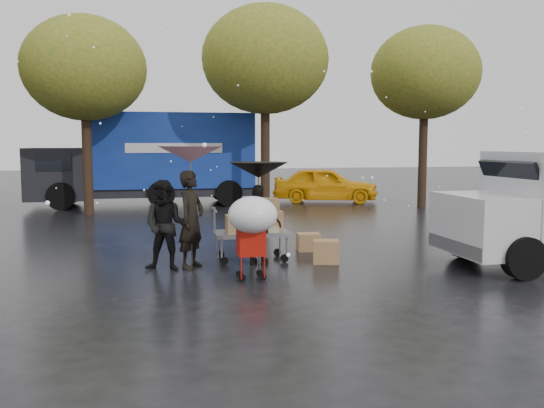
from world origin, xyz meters
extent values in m
plane|color=black|center=(0.00, 0.00, 0.00)|extent=(90.00, 90.00, 0.00)
imported|color=black|center=(-0.73, 0.96, 0.92)|extent=(0.74, 0.81, 1.85)
imported|color=black|center=(-1.22, 0.83, 0.84)|extent=(0.97, 0.85, 1.68)
imported|color=black|center=(0.56, 0.98, 0.78)|extent=(0.99, 0.77, 1.56)
cylinder|color=#4C4C4C|center=(-0.73, 0.96, 1.08)|extent=(0.02, 0.02, 2.15)
cone|color=#E15C86|center=(-0.73, 0.96, 2.15)|extent=(1.21, 1.21, 0.30)
sphere|color=#4C4C4C|center=(-0.73, 0.96, 2.18)|extent=(0.06, 0.06, 0.06)
cylinder|color=#4C4C4C|center=(0.56, 0.98, 0.92)|extent=(0.02, 0.02, 1.84)
cone|color=black|center=(0.56, 0.98, 1.84)|extent=(1.15, 1.15, 0.30)
sphere|color=#4C4C4C|center=(0.56, 0.98, 1.87)|extent=(0.06, 0.06, 0.06)
cube|color=slate|center=(0.50, 1.39, 0.55)|extent=(1.50, 0.80, 0.08)
cylinder|color=slate|center=(-0.25, 1.39, 0.80)|extent=(0.04, 0.04, 0.60)
cube|color=olive|center=(0.85, 1.49, 0.79)|extent=(0.55, 0.45, 0.40)
cube|color=olive|center=(0.20, 1.29, 0.77)|extent=(0.45, 0.40, 0.35)
cube|color=olive|center=(0.80, 1.24, 1.13)|extent=(0.40, 0.35, 0.28)
cube|color=tan|center=(0.55, 1.39, 0.65)|extent=(0.90, 0.55, 0.12)
cylinder|color=black|center=(-0.10, 1.07, 0.08)|extent=(0.16, 0.05, 0.16)
cylinder|color=black|center=(-0.10, 1.71, 0.08)|extent=(0.16, 0.05, 0.16)
cylinder|color=black|center=(1.10, 1.07, 0.08)|extent=(0.16, 0.05, 0.16)
cylinder|color=black|center=(1.10, 1.71, 0.08)|extent=(0.16, 0.05, 0.16)
cube|color=#B7140A|center=(0.21, -0.20, 0.65)|extent=(0.47, 0.41, 0.45)
cylinder|color=#B7140A|center=(0.21, -0.39, 1.02)|extent=(0.42, 0.02, 0.02)
cylinder|color=#4C4C4C|center=(0.21, -0.39, 0.95)|extent=(0.02, 0.02, 0.60)
ellipsoid|color=white|center=(0.21, -0.39, 1.15)|extent=(0.84, 0.84, 0.63)
cylinder|color=black|center=(0.03, -0.36, 0.06)|extent=(0.12, 0.04, 0.12)
cylinder|color=black|center=(0.03, -0.04, 0.06)|extent=(0.12, 0.04, 0.12)
cylinder|color=black|center=(0.39, -0.36, 0.06)|extent=(0.12, 0.04, 0.12)
cylinder|color=black|center=(0.39, -0.04, 0.06)|extent=(0.12, 0.04, 0.12)
cube|color=silver|center=(4.61, -0.28, 0.85)|extent=(1.20, 1.95, 1.10)
cube|color=black|center=(5.16, -0.28, 1.70)|extent=(0.37, 1.70, 0.67)
cube|color=slate|center=(4.06, -0.28, 0.45)|extent=(0.12, 1.90, 0.25)
cylinder|color=black|center=(4.81, -1.23, 0.38)|extent=(0.76, 0.28, 0.76)
cylinder|color=black|center=(4.81, 0.67, 0.38)|extent=(0.76, 0.28, 0.76)
cube|color=navy|center=(-0.60, 12.69, 2.10)|extent=(6.00, 2.50, 2.80)
cube|color=black|center=(-4.80, 12.69, 1.25)|extent=(2.20, 2.40, 1.90)
cube|color=black|center=(-1.60, 12.69, 0.55)|extent=(8.00, 2.30, 0.35)
cube|color=silver|center=(-0.60, 11.43, 2.20)|extent=(3.50, 0.03, 0.35)
cylinder|color=black|center=(-4.60, 11.54, 0.50)|extent=(1.00, 0.30, 1.00)
cylinder|color=black|center=(-4.60, 13.84, 0.50)|extent=(1.00, 0.30, 1.00)
cylinder|color=black|center=(1.40, 11.54, 0.50)|extent=(1.00, 0.30, 1.00)
cylinder|color=black|center=(1.40, 13.84, 0.50)|extent=(1.00, 0.30, 1.00)
cube|color=olive|center=(1.89, 0.83, 0.23)|extent=(0.59, 0.52, 0.45)
cube|color=olive|center=(1.91, 2.18, 0.19)|extent=(0.52, 0.42, 0.38)
imported|color=#FFB00D|center=(5.44, 12.32, 0.72)|extent=(4.51, 2.89, 1.43)
cylinder|color=black|center=(-3.50, 10.00, 2.24)|extent=(0.32, 0.32, 4.48)
ellipsoid|color=#3B5D1A|center=(-3.50, 10.00, 4.80)|extent=(4.00, 4.00, 3.40)
cylinder|color=black|center=(2.50, 10.00, 2.45)|extent=(0.32, 0.32, 4.90)
ellipsoid|color=#3B5D1A|center=(2.50, 10.00, 5.25)|extent=(4.40, 4.40, 3.74)
cylinder|color=black|center=(8.50, 10.00, 2.31)|extent=(0.32, 0.32, 4.62)
ellipsoid|color=#3B5D1A|center=(8.50, 10.00, 4.95)|extent=(4.00, 4.00, 3.40)
camera|label=1|loc=(-1.47, -9.89, 2.34)|focal=38.00mm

